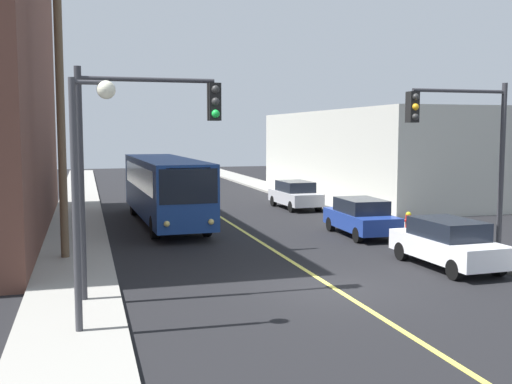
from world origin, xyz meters
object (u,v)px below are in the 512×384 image
object	(u,v)px
parked_car_blue	(361,217)
utility_pole_near	(59,72)
city_bus	(165,187)
parked_car_white	(447,243)
street_lamp_left	(85,167)
parked_car_silver	(295,194)
fire_hydrant	(408,221)
traffic_signal_right_corner	(464,138)
traffic_signal_left_corner	(141,139)

from	to	relation	value
parked_car_blue	utility_pole_near	bearing A→B (deg)	-171.29
city_bus	parked_car_blue	bearing A→B (deg)	-37.32
parked_car_white	street_lamp_left	distance (m)	12.42
parked_car_silver	parked_car_white	bearing A→B (deg)	-91.14
fire_hydrant	traffic_signal_right_corner	bearing A→B (deg)	-103.64
city_bus	parked_car_white	bearing A→B (deg)	-57.71
city_bus	traffic_signal_left_corner	bearing A→B (deg)	-99.67
street_lamp_left	fire_hydrant	size ratio (longest dim) A/B	6.55
parked_car_white	street_lamp_left	xyz separation A→B (m)	(-11.48, -3.75, 2.90)
parked_car_silver	traffic_signal_left_corner	xyz separation A→B (m)	(-10.38, -17.14, 3.46)
city_bus	parked_car_blue	distance (m)	9.75
utility_pole_near	parked_car_silver	bearing A→B (deg)	42.22
city_bus	traffic_signal_left_corner	size ratio (longest dim) A/B	2.04
traffic_signal_right_corner	fire_hydrant	distance (m)	7.15
parked_car_white	parked_car_blue	distance (m)	6.41
city_bus	parked_car_white	world-z (taller)	city_bus
city_bus	street_lamp_left	size ratio (longest dim) A/B	2.22
traffic_signal_right_corner	street_lamp_left	bearing A→B (deg)	-161.36
traffic_signal_right_corner	fire_hydrant	bearing A→B (deg)	76.36
traffic_signal_right_corner	fire_hydrant	size ratio (longest dim) A/B	7.14
traffic_signal_left_corner	traffic_signal_right_corner	xyz separation A→B (m)	(10.82, 1.58, 0.00)
parked_car_silver	traffic_signal_right_corner	bearing A→B (deg)	-88.38
parked_car_white	parked_car_silver	world-z (taller)	same
utility_pole_near	street_lamp_left	size ratio (longest dim) A/B	2.13
utility_pole_near	street_lamp_left	world-z (taller)	utility_pole_near
traffic_signal_left_corner	fire_hydrant	distance (m)	14.85
parked_car_white	utility_pole_near	xyz separation A→B (m)	(-12.24, 4.54, 5.69)
fire_hydrant	city_bus	bearing A→B (deg)	148.99
traffic_signal_left_corner	parked_car_white	bearing A→B (deg)	6.82
parked_car_silver	street_lamp_left	size ratio (longest dim) A/B	0.81
traffic_signal_left_corner	fire_hydrant	size ratio (longest dim) A/B	7.14
traffic_signal_left_corner	street_lamp_left	xyz separation A→B (m)	(-1.42, -2.55, -0.56)
parked_car_blue	utility_pole_near	distance (m)	13.57
city_bus	traffic_signal_left_corner	distance (m)	13.92
traffic_signal_left_corner	street_lamp_left	distance (m)	2.97
parked_car_blue	traffic_signal_left_corner	world-z (taller)	traffic_signal_left_corner
utility_pole_near	fire_hydrant	size ratio (longest dim) A/B	13.93
city_bus	parked_car_blue	xyz separation A→B (m)	(7.71, -5.88, -0.98)
parked_car_blue	traffic_signal_left_corner	size ratio (longest dim) A/B	0.74
city_bus	parked_car_silver	bearing A→B (deg)	24.24
traffic_signal_left_corner	traffic_signal_right_corner	world-z (taller)	same
utility_pole_near	traffic_signal_right_corner	bearing A→B (deg)	-17.80
traffic_signal_left_corner	street_lamp_left	bearing A→B (deg)	-119.04
city_bus	utility_pole_near	bearing A→B (deg)	-119.97
parked_car_silver	utility_pole_near	distance (m)	17.88
parked_car_white	street_lamp_left	world-z (taller)	street_lamp_left
fire_hydrant	traffic_signal_left_corner	bearing A→B (deg)	-148.51
city_bus	traffic_signal_left_corner	xyz separation A→B (m)	(-2.30, -13.50, 2.49)
traffic_signal_right_corner	traffic_signal_left_corner	bearing A→B (deg)	-171.70
city_bus	utility_pole_near	distance (m)	10.11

